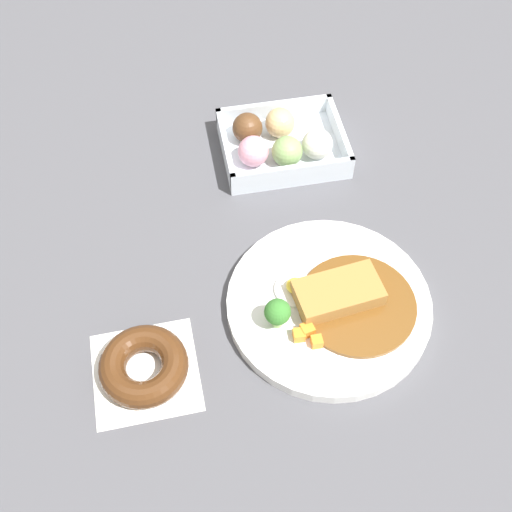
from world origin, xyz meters
name	(u,v)px	position (x,y,z in m)	size (l,w,h in m)	color
ground_plane	(275,254)	(0.00, 0.00, 0.00)	(1.60, 1.60, 0.00)	#4C4C51
curry_plate	(330,304)	(0.05, -0.10, 0.01)	(0.27, 0.27, 0.07)	white
donut_box	(279,143)	(0.05, 0.19, 0.02)	(0.19, 0.15, 0.06)	silver
chocolate_ring_donut	(144,366)	(-0.20, -0.15, 0.02)	(0.13, 0.13, 0.04)	white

